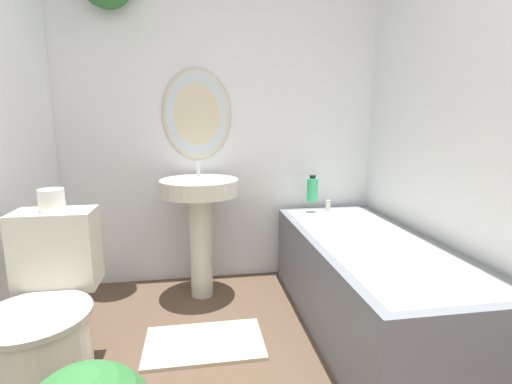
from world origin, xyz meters
TOP-DOWN VIEW (x-y plane):
  - wall_back at (-0.07, 2.38)m, footprint 2.37×0.33m
  - wall_right at (1.15, 1.18)m, footprint 0.06×2.48m
  - toilet at (-0.85, 1.20)m, footprint 0.44×0.62m
  - pedestal_sink at (-0.18, 2.07)m, footprint 0.51×0.51m
  - bathtub at (0.76, 1.51)m, footprint 0.70×1.60m
  - shampoo_bottle at (0.63, 2.20)m, footprint 0.08×0.08m
  - bath_mat at (-0.18, 1.47)m, footprint 0.63×0.38m
  - toilet_paper_roll at (-0.85, 1.42)m, footprint 0.11×0.11m

SIDE VIEW (x-z plane):
  - bath_mat at x=-0.18m, z-range 0.00..0.02m
  - bathtub at x=0.76m, z-range -0.03..0.58m
  - toilet at x=-0.85m, z-range -0.07..0.71m
  - pedestal_sink at x=-0.18m, z-range 0.15..1.06m
  - shampoo_bottle at x=0.63m, z-range 0.60..0.79m
  - toilet_paper_roll at x=-0.85m, z-range 0.78..0.88m
  - wall_right at x=1.15m, z-range 0.00..2.40m
  - wall_back at x=-0.07m, z-range 0.08..2.48m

